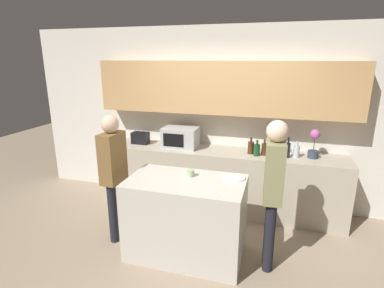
{
  "coord_description": "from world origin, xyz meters",
  "views": [
    {
      "loc": [
        0.8,
        -2.76,
        2.23
      ],
      "look_at": [
        -0.13,
        0.43,
        1.28
      ],
      "focal_mm": 28.0,
      "sensor_mm": 36.0,
      "label": 1
    }
  ],
  "objects_px": {
    "microwave": "(181,137)",
    "person_left": "(113,169)",
    "bottle_3": "(272,146)",
    "bottle_5": "(288,150)",
    "bottle_4": "(281,146)",
    "cup_0": "(191,173)",
    "bottle_1": "(257,150)",
    "person_center": "(273,184)",
    "plate_on_island": "(234,178)",
    "toaster": "(140,138)",
    "bottle_6": "(296,151)",
    "bottle_0": "(251,147)",
    "potted_plant": "(314,144)",
    "bottle_2": "(264,149)"
  },
  "relations": [
    {
      "from": "bottle_2",
      "to": "bottle_5",
      "type": "distance_m",
      "value": 0.31
    },
    {
      "from": "microwave",
      "to": "bottle_4",
      "type": "height_order",
      "value": "bottle_4"
    },
    {
      "from": "bottle_1",
      "to": "person_center",
      "type": "distance_m",
      "value": 1.1
    },
    {
      "from": "bottle_1",
      "to": "microwave",
      "type": "bearing_deg",
      "value": 174.37
    },
    {
      "from": "microwave",
      "to": "bottle_3",
      "type": "bearing_deg",
      "value": 0.77
    },
    {
      "from": "cup_0",
      "to": "person_left",
      "type": "bearing_deg",
      "value": -175.85
    },
    {
      "from": "potted_plant",
      "to": "bottle_6",
      "type": "xyz_separation_m",
      "value": [
        -0.22,
        -0.03,
        -0.11
      ]
    },
    {
      "from": "person_center",
      "to": "person_left",
      "type": "bearing_deg",
      "value": 86.85
    },
    {
      "from": "potted_plant",
      "to": "person_left",
      "type": "distance_m",
      "value": 2.64
    },
    {
      "from": "bottle_0",
      "to": "person_center",
      "type": "relative_size",
      "value": 0.14
    },
    {
      "from": "microwave",
      "to": "bottle_2",
      "type": "distance_m",
      "value": 1.25
    },
    {
      "from": "microwave",
      "to": "person_left",
      "type": "bearing_deg",
      "value": -111.84
    },
    {
      "from": "bottle_3",
      "to": "plate_on_island",
      "type": "xyz_separation_m",
      "value": [
        -0.38,
        -1.04,
        -0.11
      ]
    },
    {
      "from": "microwave",
      "to": "potted_plant",
      "type": "relative_size",
      "value": 1.32
    },
    {
      "from": "bottle_0",
      "to": "bottle_3",
      "type": "xyz_separation_m",
      "value": [
        0.29,
        0.06,
        0.03
      ]
    },
    {
      "from": "bottle_1",
      "to": "bottle_6",
      "type": "height_order",
      "value": "bottle_6"
    },
    {
      "from": "bottle_1",
      "to": "person_center",
      "type": "height_order",
      "value": "person_center"
    },
    {
      "from": "bottle_2",
      "to": "cup_0",
      "type": "bearing_deg",
      "value": -126.03
    },
    {
      "from": "person_left",
      "to": "bottle_3",
      "type": "bearing_deg",
      "value": 126.74
    },
    {
      "from": "microwave",
      "to": "bottle_4",
      "type": "xyz_separation_m",
      "value": [
        1.47,
        0.04,
        -0.03
      ]
    },
    {
      "from": "bottle_4",
      "to": "bottle_5",
      "type": "relative_size",
      "value": 1.05
    },
    {
      "from": "bottle_5",
      "to": "bottle_6",
      "type": "bearing_deg",
      "value": 22.91
    },
    {
      "from": "bottle_3",
      "to": "bottle_0",
      "type": "bearing_deg",
      "value": -168.5
    },
    {
      "from": "bottle_3",
      "to": "bottle_5",
      "type": "distance_m",
      "value": 0.23
    },
    {
      "from": "toaster",
      "to": "plate_on_island",
      "type": "relative_size",
      "value": 1.0
    },
    {
      "from": "bottle_4",
      "to": "person_center",
      "type": "relative_size",
      "value": 0.18
    },
    {
      "from": "toaster",
      "to": "cup_0",
      "type": "height_order",
      "value": "toaster"
    },
    {
      "from": "bottle_5",
      "to": "bottle_6",
      "type": "xyz_separation_m",
      "value": [
        0.11,
        0.05,
        -0.02
      ]
    },
    {
      "from": "bottle_0",
      "to": "bottle_3",
      "type": "relative_size",
      "value": 0.76
    },
    {
      "from": "bottle_0",
      "to": "bottle_6",
      "type": "relative_size",
      "value": 1.05
    },
    {
      "from": "bottle_1",
      "to": "bottle_0",
      "type": "bearing_deg",
      "value": 141.14
    },
    {
      "from": "bottle_3",
      "to": "bottle_6",
      "type": "relative_size",
      "value": 1.38
    },
    {
      "from": "bottle_1",
      "to": "toaster",
      "type": "bearing_deg",
      "value": 176.39
    },
    {
      "from": "toaster",
      "to": "cup_0",
      "type": "distance_m",
      "value": 1.6
    },
    {
      "from": "bottle_3",
      "to": "plate_on_island",
      "type": "relative_size",
      "value": 1.19
    },
    {
      "from": "bottle_5",
      "to": "person_left",
      "type": "relative_size",
      "value": 0.18
    },
    {
      "from": "cup_0",
      "to": "person_left",
      "type": "height_order",
      "value": "person_left"
    },
    {
      "from": "toaster",
      "to": "person_left",
      "type": "bearing_deg",
      "value": -80.11
    },
    {
      "from": "bottle_6",
      "to": "plate_on_island",
      "type": "xyz_separation_m",
      "value": [
        -0.7,
        -0.99,
        -0.08
      ]
    },
    {
      "from": "microwave",
      "to": "bottle_3",
      "type": "height_order",
      "value": "bottle_3"
    },
    {
      "from": "bottle_6",
      "to": "person_left",
      "type": "height_order",
      "value": "person_left"
    },
    {
      "from": "bottle_0",
      "to": "person_center",
      "type": "height_order",
      "value": "person_center"
    },
    {
      "from": "microwave",
      "to": "bottle_5",
      "type": "xyz_separation_m",
      "value": [
        1.56,
        -0.08,
        -0.04
      ]
    },
    {
      "from": "cup_0",
      "to": "person_center",
      "type": "bearing_deg",
      "value": -5.24
    },
    {
      "from": "bottle_4",
      "to": "cup_0",
      "type": "height_order",
      "value": "bottle_4"
    },
    {
      "from": "bottle_0",
      "to": "bottle_1",
      "type": "height_order",
      "value": "bottle_0"
    },
    {
      "from": "bottle_1",
      "to": "person_left",
      "type": "xyz_separation_m",
      "value": [
        -1.62,
        -1.06,
        -0.07
      ]
    },
    {
      "from": "bottle_3",
      "to": "person_left",
      "type": "bearing_deg",
      "value": -146.85
    },
    {
      "from": "toaster",
      "to": "cup_0",
      "type": "relative_size",
      "value": 3.15
    },
    {
      "from": "bottle_1",
      "to": "bottle_3",
      "type": "relative_size",
      "value": 0.72
    }
  ]
}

